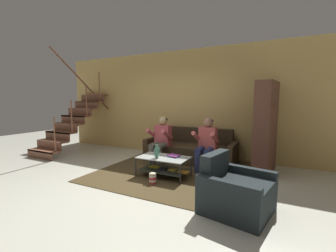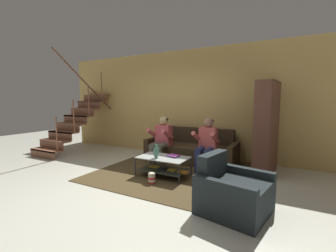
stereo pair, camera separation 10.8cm
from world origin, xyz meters
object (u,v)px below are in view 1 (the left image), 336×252
object	(u,v)px
vase	(157,152)
book_stack	(174,156)
popcorn_tub	(153,178)
bookshelf	(268,135)
couch	(191,150)
person_seated_right	(206,142)
coffee_table	(164,164)
armchair	(235,192)
person_seated_left	(161,138)

from	to	relation	value
vase	book_stack	world-z (taller)	vase
book_stack	popcorn_tub	xyz separation A→B (m)	(-0.16, -0.57, -0.31)
vase	bookshelf	distance (m)	2.40
couch	person_seated_right	world-z (taller)	person_seated_right
popcorn_tub	person_seated_right	bearing A→B (deg)	64.00
vase	popcorn_tub	world-z (taller)	vase
coffee_table	armchair	bearing A→B (deg)	-27.89
popcorn_tub	couch	bearing A→B (deg)	88.41
vase	bookshelf	world-z (taller)	bookshelf
person_seated_right	book_stack	distance (m)	0.86
book_stack	popcorn_tub	world-z (taller)	book_stack
couch	person_seated_left	size ratio (longest dim) A/B	1.95
coffee_table	popcorn_tub	distance (m)	0.49
book_stack	couch	bearing A→B (deg)	95.00
person_seated_left	popcorn_tub	bearing A→B (deg)	-67.77
popcorn_tub	vase	bearing A→B (deg)	106.54
bookshelf	popcorn_tub	bearing A→B (deg)	-136.40
bookshelf	armchair	xyz separation A→B (m)	(-0.29, -2.09, -0.53)
person_seated_right	popcorn_tub	bearing A→B (deg)	-116.00
vase	armchair	world-z (taller)	armchair
coffee_table	bookshelf	world-z (taller)	bookshelf
person_seated_right	armchair	world-z (taller)	person_seated_right
coffee_table	popcorn_tub	world-z (taller)	coffee_table
coffee_table	bookshelf	xyz separation A→B (m)	(1.83, 1.28, 0.54)
coffee_table	armchair	xyz separation A→B (m)	(1.54, -0.81, 0.01)
vase	bookshelf	xyz separation A→B (m)	(1.93, 1.41, 0.27)
couch	coffee_table	xyz separation A→B (m)	(-0.05, -1.35, -0.01)
coffee_table	person_seated_left	bearing A→B (deg)	122.73
person_seated_right	vase	xyz separation A→B (m)	(-0.72, -0.94, -0.10)
couch	vase	bearing A→B (deg)	-95.72
coffee_table	popcorn_tub	xyz separation A→B (m)	(-0.00, -0.46, -0.15)
coffee_table	popcorn_tub	size ratio (longest dim) A/B	4.85
couch	armchair	size ratio (longest dim) A/B	2.24
armchair	person_seated_right	bearing A→B (deg)	119.54
book_stack	coffee_table	bearing A→B (deg)	-145.77
person_seated_right	book_stack	size ratio (longest dim) A/B	4.47
vase	person_seated_right	bearing A→B (deg)	52.66
couch	book_stack	bearing A→B (deg)	-85.00
person_seated_right	vase	world-z (taller)	person_seated_right
book_stack	armchair	world-z (taller)	armchair
couch	coffee_table	size ratio (longest dim) A/B	2.13
armchair	popcorn_tub	world-z (taller)	armchair
book_stack	person_seated_left	bearing A→B (deg)	134.09
vase	bookshelf	size ratio (longest dim) A/B	0.14
coffee_table	vase	world-z (taller)	vase
person_seated_right	vase	size ratio (longest dim) A/B	4.35
coffee_table	vase	size ratio (longest dim) A/B	3.95
couch	vase	xyz separation A→B (m)	(-0.15, -1.48, 0.25)
person_seated_left	book_stack	bearing A→B (deg)	-45.91
coffee_table	bookshelf	distance (m)	2.30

